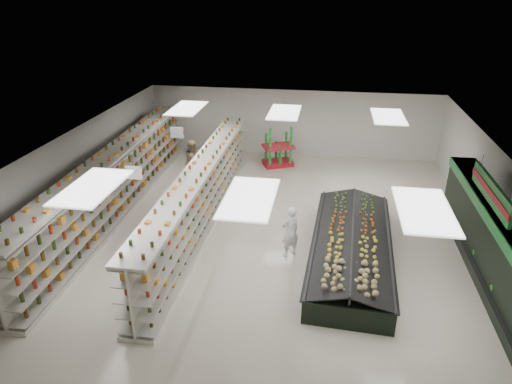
% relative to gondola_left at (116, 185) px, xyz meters
% --- Properties ---
extents(floor, '(16.00, 16.00, 0.00)m').
position_rel_gondola_left_xyz_m(floor, '(5.81, -0.63, -1.07)').
color(floor, beige).
rests_on(floor, ground).
extents(ceiling, '(14.00, 16.00, 0.02)m').
position_rel_gondola_left_xyz_m(ceiling, '(5.81, -0.63, 2.13)').
color(ceiling, white).
rests_on(ceiling, wall_back).
extents(wall_back, '(14.00, 0.02, 3.20)m').
position_rel_gondola_left_xyz_m(wall_back, '(5.81, 7.37, 0.53)').
color(wall_back, silver).
rests_on(wall_back, floor).
extents(wall_front, '(14.00, 0.02, 3.20)m').
position_rel_gondola_left_xyz_m(wall_front, '(5.81, -8.63, 0.53)').
color(wall_front, silver).
rests_on(wall_front, floor).
extents(wall_left, '(0.02, 16.00, 3.20)m').
position_rel_gondola_left_xyz_m(wall_left, '(-1.19, -0.63, 0.53)').
color(wall_left, silver).
rests_on(wall_left, floor).
extents(wall_right, '(0.02, 16.00, 3.20)m').
position_rel_gondola_left_xyz_m(wall_right, '(12.81, -0.63, 0.53)').
color(wall_right, silver).
rests_on(wall_right, floor).
extents(produce_wall_case, '(0.93, 8.00, 2.20)m').
position_rel_gondola_left_xyz_m(produce_wall_case, '(12.34, -2.13, 0.17)').
color(produce_wall_case, black).
rests_on(produce_wall_case, floor).
extents(aisle_sign_near, '(0.52, 0.06, 0.75)m').
position_rel_gondola_left_xyz_m(aisle_sign_near, '(2.01, -2.63, 1.68)').
color(aisle_sign_near, white).
rests_on(aisle_sign_near, ceiling).
extents(aisle_sign_far, '(0.52, 0.06, 0.75)m').
position_rel_gondola_left_xyz_m(aisle_sign_far, '(2.01, 1.37, 1.68)').
color(aisle_sign_far, white).
rests_on(aisle_sign_far, ceiling).
extents(hortifruti_banner, '(0.12, 3.20, 0.95)m').
position_rel_gondola_left_xyz_m(hortifruti_banner, '(12.05, -2.13, 1.58)').
color(hortifruti_banner, '#207B34').
rests_on(hortifruti_banner, ceiling).
extents(gondola_left, '(1.32, 13.47, 2.33)m').
position_rel_gondola_left_xyz_m(gondola_left, '(0.00, 0.00, 0.00)').
color(gondola_left, silver).
rests_on(gondola_left, floor).
extents(gondola_center, '(0.97, 12.32, 2.14)m').
position_rel_gondola_left_xyz_m(gondola_center, '(3.33, -0.32, -0.09)').
color(gondola_center, silver).
rests_on(gondola_center, floor).
extents(produce_island, '(2.74, 6.75, 0.99)m').
position_rel_gondola_left_xyz_m(produce_island, '(8.50, -1.90, -0.62)').
color(produce_island, black).
rests_on(produce_island, floor).
extents(soda_endcap, '(1.64, 1.42, 1.76)m').
position_rel_gondola_left_xyz_m(soda_endcap, '(5.35, 5.67, -0.22)').
color(soda_endcap, '#B01420').
rests_on(soda_endcap, floor).
extents(shopper_main, '(0.73, 0.70, 1.69)m').
position_rel_gondola_left_xyz_m(shopper_main, '(6.61, -2.00, -0.22)').
color(shopper_main, silver).
rests_on(shopper_main, floor).
extents(shopper_background, '(0.66, 0.96, 1.84)m').
position_rel_gondola_left_xyz_m(shopper_background, '(1.99, 3.25, -0.15)').
color(shopper_background, tan).
rests_on(shopper_background, floor).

